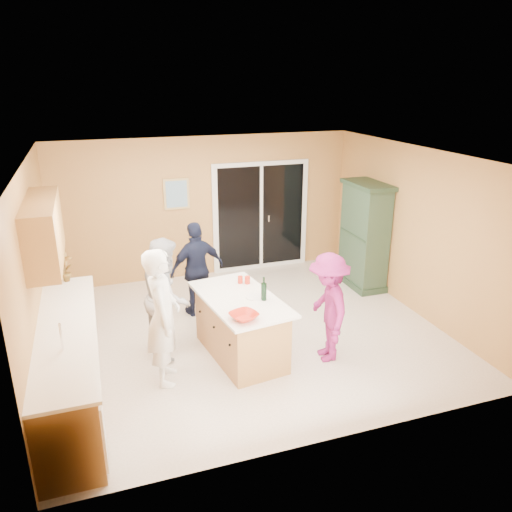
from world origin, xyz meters
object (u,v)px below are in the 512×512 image
object	(u,v)px
woman_grey	(167,296)
woman_magenta	(328,308)
green_hutch	(364,237)
woman_white	(163,317)
kitchen_island	(240,328)
woman_navy	(197,269)

from	to	relation	value
woman_grey	woman_magenta	size ratio (longest dim) A/B	1.10
green_hutch	woman_white	world-z (taller)	green_hutch
green_hutch	woman_magenta	size ratio (longest dim) A/B	1.27
kitchen_island	green_hutch	size ratio (longest dim) A/B	0.92
kitchen_island	woman_magenta	xyz separation A→B (m)	(1.07, -0.42, 0.34)
woman_white	woman_magenta	xyz separation A→B (m)	(2.12, -0.16, -0.13)
woman_magenta	woman_white	bearing A→B (deg)	-84.98
kitchen_island	woman_grey	distance (m)	1.08
woman_white	woman_grey	distance (m)	0.73
green_hutch	woman_navy	size ratio (longest dim) A/B	1.25
woman_grey	woman_navy	bearing A→B (deg)	-17.97
kitchen_island	woman_white	distance (m)	1.18
woman_white	woman_navy	bearing A→B (deg)	-15.83
woman_grey	woman_magenta	bearing A→B (deg)	-99.68
green_hutch	woman_magenta	world-z (taller)	green_hutch
kitchen_island	green_hutch	distance (m)	3.27
kitchen_island	green_hutch	world-z (taller)	green_hutch
woman_magenta	green_hutch	bearing A→B (deg)	149.46
kitchen_island	woman_white	world-z (taller)	woman_white
woman_white	green_hutch	bearing A→B (deg)	-54.88
woman_white	woman_magenta	world-z (taller)	woman_white
green_hutch	woman_magenta	xyz separation A→B (m)	(-1.72, -2.05, -0.18)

